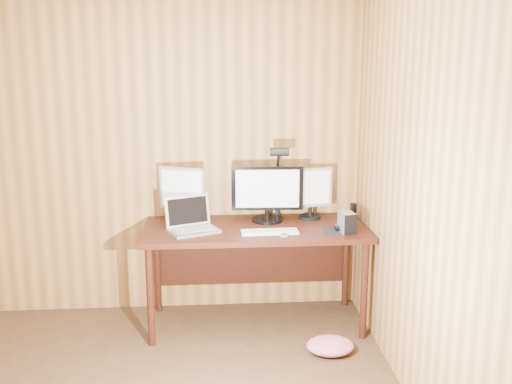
{
  "coord_description": "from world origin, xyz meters",
  "views": [
    {
      "loc": [
        0.62,
        -2.51,
        1.96
      ],
      "look_at": [
        0.93,
        1.58,
        1.02
      ],
      "focal_mm": 42.0,
      "sensor_mm": 36.0,
      "label": 1
    }
  ],
  "objects": [
    {
      "name": "keyboard",
      "position": [
        1.02,
        1.47,
        0.76
      ],
      "size": [
        0.4,
        0.13,
        0.02
      ],
      "rotation": [
        0.0,
        0.0,
        0.04
      ],
      "color": "white",
      "rests_on": "desk"
    },
    {
      "name": "speaker",
      "position": [
        1.69,
        1.81,
        0.81
      ],
      "size": [
        0.05,
        0.05,
        0.12
      ],
      "primitive_type": "cylinder",
      "color": "black",
      "rests_on": "desk"
    },
    {
      "name": "phone",
      "position": [
        1.11,
        1.42,
        0.76
      ],
      "size": [
        0.06,
        0.1,
        0.01
      ],
      "rotation": [
        0.0,
        0.0,
        -0.06
      ],
      "color": "silver",
      "rests_on": "desk"
    },
    {
      "name": "monitor_center",
      "position": [
        1.03,
        1.78,
        0.96
      ],
      "size": [
        0.53,
        0.23,
        0.42
      ],
      "rotation": [
        0.0,
        0.0,
        -0.04
      ],
      "color": "black",
      "rests_on": "desk"
    },
    {
      "name": "desk",
      "position": [
        0.93,
        1.7,
        0.63
      ],
      "size": [
        1.6,
        0.7,
        0.75
      ],
      "color": "#34140A",
      "rests_on": "floor"
    },
    {
      "name": "monitor_right",
      "position": [
        1.36,
        1.83,
        0.96
      ],
      "size": [
        0.34,
        0.16,
        0.39
      ],
      "rotation": [
        0.0,
        0.0,
        0.24
      ],
      "color": "black",
      "rests_on": "desk"
    },
    {
      "name": "mouse",
      "position": [
        1.51,
        1.49,
        0.77
      ],
      "size": [
        0.1,
        0.13,
        0.04
      ],
      "primitive_type": "ellipsoid",
      "rotation": [
        0.0,
        0.0,
        0.23
      ],
      "color": "black",
      "rests_on": "mousepad"
    },
    {
      "name": "mousepad",
      "position": [
        1.51,
        1.49,
        0.75
      ],
      "size": [
        0.22,
        0.18,
        0.0
      ],
      "primitive_type": "cube",
      "rotation": [
        0.0,
        0.0,
        -0.01
      ],
      "color": "black",
      "rests_on": "desk"
    },
    {
      "name": "desk_lamp",
      "position": [
        1.12,
        1.83,
        1.12
      ],
      "size": [
        0.14,
        0.19,
        0.59
      ],
      "rotation": [
        0.0,
        0.0,
        -0.32
      ],
      "color": "black",
      "rests_on": "desk"
    },
    {
      "name": "hard_drive",
      "position": [
        1.55,
        1.44,
        0.82
      ],
      "size": [
        0.11,
        0.15,
        0.14
      ],
      "rotation": [
        0.0,
        0.0,
        0.16
      ],
      "color": "silver",
      "rests_on": "desk"
    },
    {
      "name": "monitor_left",
      "position": [
        0.41,
        1.81,
        0.97
      ],
      "size": [
        0.34,
        0.17,
        0.41
      ],
      "rotation": [
        0.0,
        0.0,
        -0.4
      ],
      "color": "black",
      "rests_on": "desk"
    },
    {
      "name": "room_shell",
      "position": [
        0.0,
        0.0,
        1.25
      ],
      "size": [
        4.0,
        4.0,
        4.0
      ],
      "color": "#472F1B",
      "rests_on": "ground"
    },
    {
      "name": "fabric_pile",
      "position": [
        1.4,
        1.14,
        0.05
      ],
      "size": [
        0.35,
        0.3,
        0.1
      ],
      "primitive_type": null,
      "rotation": [
        0.0,
        0.0,
        0.11
      ],
      "color": "#CE6385",
      "rests_on": "floor"
    },
    {
      "name": "laptop",
      "position": [
        0.47,
        1.58,
        0.81
      ],
      "size": [
        0.4,
        0.36,
        0.24
      ],
      "rotation": [
        0.0,
        0.0,
        0.4
      ],
      "color": "silver",
      "rests_on": "desk"
    }
  ]
}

